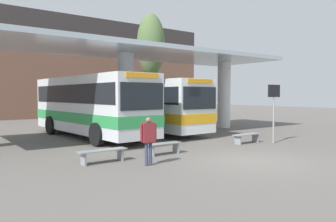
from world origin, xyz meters
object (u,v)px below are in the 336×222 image
Objects in this scene: waiting_bench_far_platform at (164,146)px; transit_bus_center_bay at (141,104)px; info_sign_platform at (274,101)px; waiting_bench_near_pillar at (103,153)px; transit_bus_left_bay at (90,104)px; pedestrian_waiting at (148,136)px; waiting_bench_mid_platform at (247,136)px; poplar_tree_behind_left at (151,45)px; parked_car_street at (140,108)px.

transit_bus_center_bay is at bearing 64.05° from waiting_bench_far_platform.
waiting_bench_near_pillar is at bearing 175.31° from info_sign_platform.
transit_bus_left_bay is 0.92× the size of transit_bus_center_bay.
info_sign_platform is 7.85m from pedestrian_waiting.
waiting_bench_mid_platform and waiting_bench_far_platform have the same top height.
poplar_tree_behind_left is 7.11m from parked_car_street.
transit_bus_left_bay is 8.65m from waiting_bench_mid_platform.
pedestrian_waiting is at bearing -175.52° from info_sign_platform.
info_sign_platform is 16.78m from poplar_tree_behind_left.
transit_bus_left_bay is 9.78m from info_sign_platform.
parked_car_street is (4.40, 19.46, -1.02)m from info_sign_platform.
pedestrian_waiting is 0.38× the size of parked_car_street.
transit_bus_center_bay reaches higher than waiting_bench_near_pillar.
info_sign_platform is (2.42, -8.38, 0.25)m from transit_bus_center_bay.
parked_car_street is (1.10, 3.76, -5.93)m from poplar_tree_behind_left.
info_sign_platform reaches higher than waiting_bench_mid_platform.
poplar_tree_behind_left reaches higher than waiting_bench_far_platform.
transit_bus_left_bay reaches higher than waiting_bench_near_pillar.
waiting_bench_near_pillar is at bearing 180.00° from waiting_bench_far_platform.
poplar_tree_behind_left is at bearing 51.08° from waiting_bench_near_pillar.
transit_bus_left_bay is 1.04× the size of poplar_tree_behind_left.
transit_bus_center_bay is 2.61× the size of parked_car_street.
pedestrian_waiting is 20.59m from poplar_tree_behind_left.
poplar_tree_behind_left is (5.72, 7.33, 5.15)m from transit_bus_center_bay.
transit_bus_center_bay reaches higher than waiting_bench_far_platform.
poplar_tree_behind_left is at bearing 64.18° from pedestrian_waiting.
transit_bus_center_bay is at bearing -127.97° from poplar_tree_behind_left.
waiting_bench_near_pillar is 1.07× the size of waiting_bench_mid_platform.
waiting_bench_near_pillar and waiting_bench_far_platform have the same top height.
transit_bus_left_bay is 7.32m from waiting_bench_near_pillar.
waiting_bench_far_platform is 0.35× the size of parked_car_street.
parked_car_street reaches higher than waiting_bench_near_pillar.
waiting_bench_mid_platform is 19.55m from parked_car_street.
poplar_tree_behind_left is at bearing 57.78° from waiting_bench_far_platform.
transit_bus_left_bay is 5.90× the size of waiting_bench_near_pillar.
transit_bus_center_bay is 8.72m from info_sign_platform.
parked_car_street is at bearing -122.79° from transit_bus_center_bay.
poplar_tree_behind_left reaches higher than transit_bus_left_bay.
pedestrian_waiting is (-1.42, -8.05, -0.89)m from transit_bus_left_bay.
waiting_bench_mid_platform is at bearing 125.27° from transit_bus_left_bay.
poplar_tree_behind_left reaches higher than pedestrian_waiting.
waiting_bench_far_platform is at bearing 173.30° from info_sign_platform.
waiting_bench_mid_platform is at bearing -110.76° from parked_car_street.
waiting_bench_mid_platform is 5.03m from waiting_bench_far_platform.
waiting_bench_near_pillar is 20.36m from poplar_tree_behind_left.
info_sign_platform is at bearing 12.79° from pedestrian_waiting.
transit_bus_left_bay reaches higher than transit_bus_center_bay.
poplar_tree_behind_left is at bearing -110.73° from parked_car_street.
transit_bus_center_bay is 7.38× the size of waiting_bench_far_platform.
waiting_bench_mid_platform is 1.08× the size of waiting_bench_far_platform.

